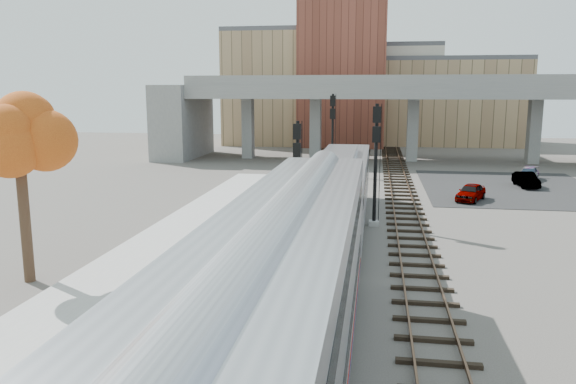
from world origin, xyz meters
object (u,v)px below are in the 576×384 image
(signal_mast_far, at_px, (332,134))
(tree, at_px, (17,131))
(locomotive, at_px, (341,188))
(car_b, at_px, (526,180))
(signal_mast_near, at_px, (297,184))
(coach, at_px, (266,358))
(car_a, at_px, (471,192))
(car_c, at_px, (529,174))
(signal_mast_mid, at_px, (375,166))

(signal_mast_far, bearing_deg, tree, -107.52)
(locomotive, bearing_deg, car_b, 47.51)
(locomotive, bearing_deg, signal_mast_near, -121.93)
(coach, bearing_deg, car_a, 74.27)
(locomotive, bearing_deg, car_c, 51.58)
(car_a, height_order, car_c, car_a)
(signal_mast_near, relative_size, car_c, 1.68)
(car_a, bearing_deg, locomotive, -110.18)
(locomotive, xyz_separation_m, car_b, (14.34, 15.66, -1.63))
(locomotive, height_order, coach, coach)
(locomotive, relative_size, car_c, 5.03)
(coach, bearing_deg, car_c, 69.80)
(car_a, xyz_separation_m, car_c, (6.63, 10.61, -0.07))
(signal_mast_far, distance_m, car_a, 16.15)
(tree, xyz_separation_m, car_b, (26.64, 27.62, -5.68))
(signal_mast_near, distance_m, signal_mast_mid, 5.46)
(coach, relative_size, signal_mast_mid, 3.48)
(signal_mast_mid, bearing_deg, locomotive, -174.43)
(signal_mast_near, xyz_separation_m, signal_mast_mid, (4.10, 3.57, 0.57))
(coach, distance_m, car_a, 32.86)
(tree, height_order, car_a, tree)
(signal_mast_near, relative_size, signal_mast_mid, 0.88)
(car_a, bearing_deg, signal_mast_mid, -103.58)
(tree, bearing_deg, signal_mast_mid, 40.38)
(car_a, xyz_separation_m, car_b, (5.45, 6.70, -0.01))
(coach, xyz_separation_m, car_a, (8.89, 31.56, -2.14))
(locomotive, relative_size, signal_mast_mid, 2.65)
(car_a, relative_size, car_b, 0.98)
(signal_mast_far, height_order, car_a, signal_mast_far)
(signal_mast_near, distance_m, car_a, 16.68)
(locomotive, xyz_separation_m, signal_mast_far, (-2.10, 20.35, 1.60))
(car_b, bearing_deg, locomotive, -136.42)
(signal_mast_near, bearing_deg, signal_mast_far, 90.00)
(signal_mast_far, bearing_deg, coach, -87.20)
(locomotive, distance_m, car_a, 12.72)
(locomotive, distance_m, car_b, 21.29)
(tree, relative_size, car_b, 2.30)
(signal_mast_near, bearing_deg, tree, -139.87)
(tree, bearing_deg, car_a, 44.64)
(signal_mast_mid, relative_size, tree, 0.84)
(signal_mast_far, relative_size, tree, 0.89)
(car_c, bearing_deg, car_a, -102.84)
(tree, bearing_deg, signal_mast_far, 72.48)
(signal_mast_far, bearing_deg, signal_mast_near, -90.00)
(car_a, distance_m, car_b, 8.64)
(signal_mast_near, bearing_deg, car_b, 49.17)
(signal_mast_far, xyz_separation_m, car_b, (16.44, -4.69, -3.23))
(signal_mast_mid, distance_m, tree, 18.97)
(locomotive, relative_size, signal_mast_far, 2.50)
(car_c, bearing_deg, locomotive, -109.26)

